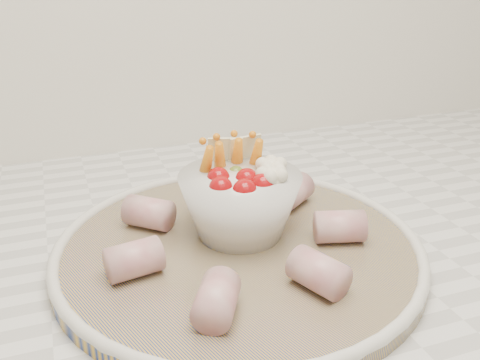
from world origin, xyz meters
name	(u,v)px	position (x,y,z in m)	size (l,w,h in m)	color
serving_platter	(239,248)	(-0.15, 1.39, 0.93)	(0.48, 0.48, 0.02)	navy
veggie_bowl	(240,201)	(-0.14, 1.41, 0.97)	(0.13, 0.13, 0.10)	white
cured_meat_rolls	(238,230)	(-0.15, 1.39, 0.95)	(0.27, 0.28, 0.03)	#B0505C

